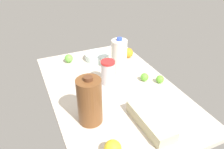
# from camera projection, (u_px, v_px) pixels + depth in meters

# --- Properties ---
(countertop) EXTENTS (1.20, 0.76, 0.03)m
(countertop) POSITION_uv_depth(u_px,v_px,m) (112.00, 90.00, 1.39)
(countertop) COLOR beige
(countertop) RESTS_ON ground
(chocolate_milk_jug) EXTENTS (0.12, 0.12, 0.27)m
(chocolate_milk_jug) POSITION_uv_depth(u_px,v_px,m) (90.00, 101.00, 1.07)
(chocolate_milk_jug) COLOR brown
(chocolate_milk_jug) RESTS_ON countertop
(milk_jug) EXTENTS (0.11, 0.11, 0.26)m
(milk_jug) POSITION_uv_depth(u_px,v_px,m) (119.00, 56.00, 1.49)
(milk_jug) COLOR white
(milk_jug) RESTS_ON countertop
(tumbler_cup) EXTENTS (0.09, 0.09, 0.16)m
(tumbler_cup) POSITION_uv_depth(u_px,v_px,m) (107.00, 72.00, 1.39)
(tumbler_cup) COLOR silver
(tumbler_cup) RESTS_ON countertop
(egg_carton) EXTENTS (0.31, 0.11, 0.06)m
(egg_carton) POSITION_uv_depth(u_px,v_px,m) (150.00, 121.00, 1.09)
(egg_carton) COLOR beige
(egg_carton) RESTS_ON countertop
(mixing_bowl) EXTENTS (0.19, 0.19, 0.05)m
(mixing_bowl) POSITION_uv_depth(u_px,v_px,m) (97.00, 57.00, 1.70)
(mixing_bowl) COLOR silver
(mixing_bowl) RESTS_ON countertop
(lemon_near_front) EXTENTS (0.08, 0.08, 0.08)m
(lemon_near_front) POSITION_uv_depth(u_px,v_px,m) (113.00, 149.00, 0.93)
(lemon_near_front) COLOR yellow
(lemon_near_front) RESTS_ON countertop
(lime_by_jug) EXTENTS (0.05, 0.05, 0.05)m
(lime_by_jug) POSITION_uv_depth(u_px,v_px,m) (145.00, 77.00, 1.44)
(lime_by_jug) COLOR #62B935
(lime_by_jug) RESTS_ON countertop
(lime_beside_bowl) EXTENTS (0.05, 0.05, 0.05)m
(lime_beside_bowl) POSITION_uv_depth(u_px,v_px,m) (160.00, 79.00, 1.42)
(lime_beside_bowl) COLOR #63B332
(lime_beside_bowl) RESTS_ON countertop
(lime_loose) EXTENTS (0.06, 0.06, 0.06)m
(lime_loose) POSITION_uv_depth(u_px,v_px,m) (69.00, 58.00, 1.66)
(lime_loose) COLOR #64B13E
(lime_loose) RESTS_ON countertop
(orange_far_back) EXTENTS (0.08, 0.08, 0.08)m
(orange_far_back) POSITION_uv_depth(u_px,v_px,m) (128.00, 53.00, 1.73)
(orange_far_back) COLOR orange
(orange_far_back) RESTS_ON countertop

